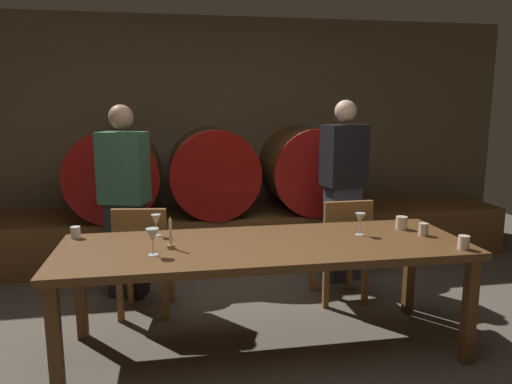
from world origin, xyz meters
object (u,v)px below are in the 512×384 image
object	(u,v)px
wine_barrel_center	(212,170)
cup_center_left	(402,223)
guest_right	(343,190)
cup_far_left	(76,232)
dining_table	(265,253)
guest_left	(125,201)
chair_right	(342,245)
wine_glass_center	(156,221)
wine_barrel_right	(305,168)
chair_left	(144,256)
wine_glass_left	(152,236)
wine_barrel_left	(116,173)
cup_far_right	(464,242)
cup_center_right	(423,229)
wine_glass_right	(360,219)
candle_center	(171,239)

from	to	relation	value
wine_barrel_center	cup_center_left	distance (m)	2.23
guest_right	cup_far_left	world-z (taller)	guest_right
guest_right	dining_table	bearing A→B (deg)	37.88
guest_left	cup_center_left	size ratio (longest dim) A/B	17.63
chair_right	wine_glass_center	bearing A→B (deg)	13.27
wine_barrel_right	dining_table	size ratio (longest dim) A/B	0.36
cup_far_left	chair_right	bearing A→B (deg)	9.57
dining_table	cup_far_left	distance (m)	1.29
dining_table	chair_left	size ratio (longest dim) A/B	2.99
wine_barrel_right	wine_glass_left	bearing A→B (deg)	-125.56
guest_right	cup_center_left	size ratio (longest dim) A/B	18.06
wine_barrel_left	cup_far_right	bearing A→B (deg)	-45.79
guest_left	cup_center_right	xyz separation A→B (m)	(2.08, -1.14, -0.04)
wine_barrel_left	cup_far_right	world-z (taller)	wine_barrel_left
dining_table	cup_center_left	bearing A→B (deg)	9.78
chair_left	cup_center_right	bearing A→B (deg)	168.48
guest_left	wine_glass_right	distance (m)	1.96
wine_glass_left	cup_far_right	size ratio (longest dim) A/B	1.91
wine_barrel_center	wine_glass_right	size ratio (longest dim) A/B	6.07
wine_glass_left	wine_barrel_right	bearing A→B (deg)	54.44
guest_left	cup_center_right	bearing A→B (deg)	171.17
chair_right	wine_glass_center	xyz separation A→B (m)	(-1.49, -0.37, 0.36)
dining_table	cup_center_right	bearing A→B (deg)	-0.38
wine_barrel_center	wine_glass_right	bearing A→B (deg)	-66.71
wine_barrel_right	cup_center_right	distance (m)	2.08
wine_barrel_right	dining_table	world-z (taller)	wine_barrel_right
wine_glass_left	wine_glass_center	size ratio (longest dim) A/B	1.11
chair_left	guest_right	world-z (taller)	guest_right
wine_glass_left	wine_barrel_left	bearing A→B (deg)	101.12
guest_left	cup_center_right	size ratio (longest dim) A/B	18.83
wine_glass_right	cup_center_left	size ratio (longest dim) A/B	1.67
guest_right	wine_glass_left	distance (m)	2.12
dining_table	chair_left	xyz separation A→B (m)	(-0.82, 0.69, -0.19)
cup_center_left	cup_far_left	bearing A→B (deg)	175.80
wine_glass_center	cup_center_right	bearing A→B (deg)	-10.04
chair_left	candle_center	size ratio (longest dim) A/B	4.19
candle_center	cup_far_right	bearing A→B (deg)	-10.60
guest_left	cup_far_right	world-z (taller)	guest_left
chair_right	candle_center	world-z (taller)	candle_center
dining_table	wine_glass_left	distance (m)	0.74
wine_glass_right	cup_center_right	distance (m)	0.44
wine_glass_right	cup_far_right	world-z (taller)	wine_glass_right
wine_barrel_center	guest_right	world-z (taller)	guest_right
chair_left	cup_center_right	world-z (taller)	chair_left
wine_glass_left	cup_far_right	bearing A→B (deg)	-6.47
cup_far_left	guest_right	bearing A→B (deg)	20.85
guest_right	cup_far_right	size ratio (longest dim) A/B	19.25
wine_barrel_left	guest_right	xyz separation A→B (m)	(2.10, -0.86, -0.10)
guest_right	guest_left	bearing A→B (deg)	-11.40
wine_glass_left	wine_glass_center	distance (m)	0.44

